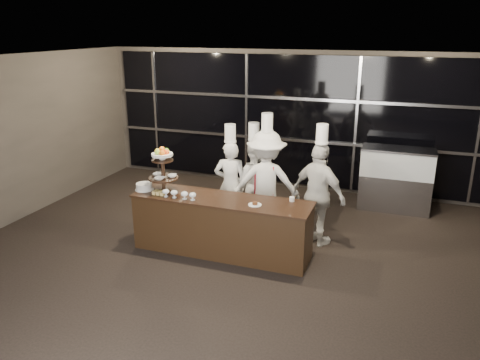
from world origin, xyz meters
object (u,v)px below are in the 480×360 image
(chef_c, at_px, (266,182))
(chef_a, at_px, (231,183))
(buffet_counter, at_px, (222,225))
(layer_cake, at_px, (144,187))
(chef_b, at_px, (253,182))
(chef_d, at_px, (319,194))
(display_stand, at_px, (163,166))
(display_case, at_px, (396,176))

(chef_c, bearing_deg, chef_a, -178.18)
(buffet_counter, height_order, layer_cake, layer_cake)
(chef_c, bearing_deg, buffet_counter, -111.99)
(chef_b, relative_size, chef_d, 0.93)
(display_stand, bearing_deg, chef_d, 19.33)
(display_case, xyz_separation_m, chef_d, (-1.14, -2.05, 0.19))
(layer_cake, bearing_deg, chef_d, 18.04)
(layer_cake, relative_size, chef_d, 0.15)
(display_stand, relative_size, chef_a, 0.40)
(display_case, bearing_deg, chef_a, -145.58)
(display_case, bearing_deg, chef_c, -138.39)
(display_stand, bearing_deg, chef_b, 49.40)
(chef_d, bearing_deg, chef_c, 168.16)
(display_stand, bearing_deg, layer_cake, -171.55)
(display_stand, relative_size, chef_d, 0.37)
(layer_cake, height_order, display_case, display_case)
(buffet_counter, bearing_deg, chef_d, 31.28)
(buffet_counter, height_order, display_case, display_case)
(buffet_counter, distance_m, chef_b, 1.33)
(chef_b, distance_m, chef_c, 0.42)
(buffet_counter, distance_m, chef_c, 1.20)
(display_stand, bearing_deg, display_case, 39.46)
(display_stand, distance_m, layer_cake, 0.50)
(display_case, distance_m, chef_b, 2.88)
(display_stand, height_order, chef_c, chef_c)
(buffet_counter, height_order, chef_d, chef_d)
(chef_a, bearing_deg, display_stand, -127.28)
(chef_a, bearing_deg, chef_c, 1.82)
(buffet_counter, relative_size, chef_b, 1.51)
(buffet_counter, bearing_deg, chef_b, 85.48)
(chef_b, bearing_deg, chef_c, -39.24)
(buffet_counter, bearing_deg, layer_cake, -177.86)
(display_case, distance_m, chef_a, 3.32)
(display_case, relative_size, chef_c, 0.65)
(buffet_counter, height_order, chef_b, chef_b)
(chef_d, bearing_deg, buffet_counter, -148.72)
(buffet_counter, xyz_separation_m, chef_a, (-0.23, 1.01, 0.36))
(display_case, height_order, chef_c, chef_c)
(chef_d, bearing_deg, display_case, 61.04)
(buffet_counter, distance_m, display_case, 3.82)
(display_stand, distance_m, chef_a, 1.37)
(chef_a, relative_size, chef_b, 1.00)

